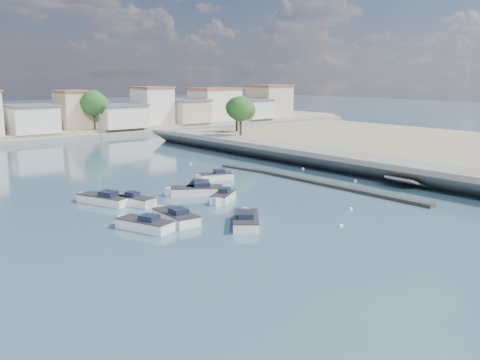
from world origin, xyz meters
The scene contains 18 objects.
ground centered at (0.00, 40.00, 0.00)m, with size 400.00×400.00×0.00m, color #2A3F54.
seawall_walkway centered at (18.50, 13.00, 0.90)m, with size 5.00×90.00×1.80m, color slate.
seawall_embankment centered at (40.10, 12.99, 0.85)m, with size 49.65×90.00×2.90m.
breakwater centered at (6.90, 12.69, 0.17)m, with size 2.00×31.02×0.35m.
far_shore_land centered at (0.00, 92.00, 0.70)m, with size 160.00×40.00×1.40m, color gray.
far_shore_quay centered at (0.00, 71.00, 0.40)m, with size 160.00×2.50×0.80m, color slate.
far_town centered at (10.71, 76.92, 4.93)m, with size 113.01×12.80×8.35m.
shore_trees centered at (8.34, 68.11, 6.22)m, with size 74.56×38.32×7.92m.
motorboat_a centered at (-17.79, 8.38, 0.38)m, with size 3.45×5.39×1.48m.
motorboat_b centered at (-5.50, 17.90, 0.38)m, with size 4.52×4.56×1.48m.
motorboat_c centered at (-7.22, 16.26, 0.38)m, with size 5.81×4.70×1.48m.
motorboat_d centered at (-6.86, 11.80, 0.38)m, with size 4.06×3.51×1.48m.
motorboat_e centered at (-14.44, 8.81, 0.38)m, with size 2.46×5.84×1.48m.
motorboat_f centered at (-0.86, 21.21, 0.38)m, with size 4.54×2.94×1.48m.
motorboat_g centered at (-14.17, 15.85, 0.38)m, with size 2.66×4.55×1.48m.
motorboat_h centered at (-10.41, 3.97, 0.38)m, with size 4.96×5.38×1.48m.
sailboat centered at (-16.43, 18.80, 0.42)m, with size 3.79×6.10×9.00m.
mooring_buoys centered at (4.46, 14.18, 0.05)m, with size 17.89×34.37×0.39m.
Camera 1 is at (-38.45, -29.37, 12.49)m, focal length 40.00 mm.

